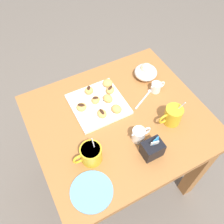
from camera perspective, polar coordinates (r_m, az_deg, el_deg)
ground_plane at (r=1.84m, az=1.23°, el=-14.35°), size 8.00×8.00×0.00m
dining_table at (r=1.33m, az=1.65°, el=-5.07°), size 0.86×0.76×0.72m
pastry_plate_square at (r=1.25m, az=-3.29°, el=1.85°), size 0.27×0.27×0.02m
coffee_mug_mustard_left at (r=1.19m, az=14.14°, el=-0.69°), size 0.12×0.08×0.15m
coffee_mug_mustard_right at (r=1.05m, az=-5.06°, el=-9.79°), size 0.13×0.09×0.13m
cream_pitcher_white at (r=1.11m, az=6.38°, el=-5.27°), size 0.10×0.06×0.07m
sugar_caddy at (r=1.08m, az=9.48°, el=-8.60°), size 0.09×0.07×0.11m
ice_cream_bowl at (r=1.37m, az=8.00°, el=9.43°), size 0.13×0.13×0.09m
chocolate_sauce_pitcher at (r=1.31m, az=10.41°, el=5.89°), size 0.09×0.05×0.06m
saucer_sky_left at (r=1.04m, az=-4.84°, el=-18.21°), size 0.18×0.18×0.01m
loose_spoon_near_saucer at (r=1.30m, az=7.97°, el=3.66°), size 0.15×0.08×0.01m
beignet_0 at (r=1.24m, az=-3.90°, el=2.86°), size 0.06×0.06×0.03m
chocolate_drizzle_0 at (r=1.22m, az=-3.94°, el=3.36°), size 0.03×0.03×0.00m
beignet_1 at (r=1.23m, az=-0.98°, el=3.21°), size 0.06×0.07×0.04m
beignet_2 at (r=1.19m, az=1.08°, el=0.73°), size 0.06×0.07×0.04m
beignet_3 at (r=1.22m, az=-7.22°, el=1.20°), size 0.07×0.07×0.03m
chocolate_drizzle_3 at (r=1.20m, az=-7.30°, el=1.66°), size 0.04×0.04×0.00m
beignet_4 at (r=1.18m, az=-2.38°, el=-0.39°), size 0.05×0.06×0.03m
chocolate_drizzle_4 at (r=1.17m, az=-2.41°, el=0.09°), size 0.02×0.04×0.00m
beignet_5 at (r=1.27m, az=-5.46°, el=5.07°), size 0.05×0.05×0.04m
chocolate_drizzle_5 at (r=1.26m, az=-5.54°, el=5.70°), size 0.03×0.03×0.00m
beignet_6 at (r=1.27m, az=-0.43°, el=5.19°), size 0.07×0.06×0.03m
chocolate_drizzle_6 at (r=1.26m, az=-0.43°, el=5.75°), size 0.04×0.03×0.00m
beignet_7 at (r=1.31m, az=-1.06°, el=6.87°), size 0.06×0.06×0.03m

